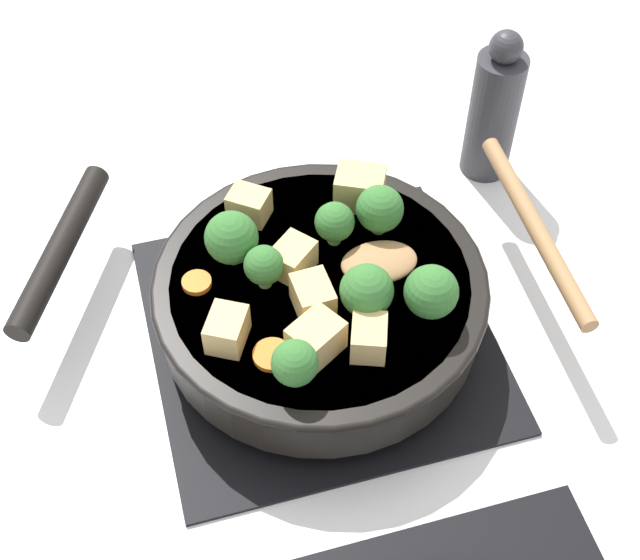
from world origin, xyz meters
name	(u,v)px	position (x,y,z in m)	size (l,w,h in m)	color
ground_plane	(320,334)	(0.00, 0.00, 0.00)	(2.40, 2.40, 0.00)	white
front_burner_grate	(320,326)	(0.00, 0.00, 0.01)	(0.31, 0.31, 0.03)	black
skillet_pan	(316,296)	(0.00, 0.00, 0.06)	(0.42, 0.35, 0.05)	black
wooden_spoon	(469,245)	(-0.14, 0.00, 0.09)	(0.19, 0.23, 0.02)	#A87A4C
tofu_cube_center_large	(227,330)	(0.09, 0.04, 0.09)	(0.04, 0.03, 0.03)	#DBB770
tofu_cube_near_handle	(369,338)	(-0.02, 0.08, 0.09)	(0.04, 0.03, 0.03)	#DBB770
tofu_cube_east_chunk	(249,205)	(0.04, -0.09, 0.09)	(0.04, 0.03, 0.03)	#DBB770
tofu_cube_west_chunk	(293,258)	(0.02, -0.02, 0.09)	(0.04, 0.03, 0.03)	#DBB770
tofu_cube_back_piece	(313,297)	(0.01, 0.03, 0.10)	(0.04, 0.03, 0.03)	#DBB770
tofu_cube_front_piece	(360,188)	(-0.06, -0.08, 0.10)	(0.04, 0.04, 0.04)	#DBB770
tofu_cube_mid_small	(316,339)	(0.02, 0.07, 0.10)	(0.04, 0.03, 0.03)	#DBB770
broccoli_floret_near_spoon	(231,238)	(0.07, -0.04, 0.11)	(0.05, 0.05, 0.05)	#709956
broccoli_floret_center_top	(295,363)	(0.05, 0.09, 0.11)	(0.04, 0.04, 0.04)	#709956
broccoli_floret_east_rim	(380,209)	(-0.07, -0.04, 0.11)	(0.04, 0.04, 0.05)	#709956
broccoli_floret_west_rim	(367,291)	(-0.03, 0.04, 0.11)	(0.05, 0.05, 0.05)	#709956
broccoli_floret_north_edge	(264,266)	(0.05, -0.01, 0.10)	(0.03, 0.03, 0.04)	#709956
broccoli_floret_south_cluster	(335,222)	(-0.02, -0.04, 0.10)	(0.04, 0.04, 0.04)	#709956
broccoli_floret_mid_floret	(431,292)	(-0.08, 0.06, 0.11)	(0.05, 0.05, 0.05)	#709956
carrot_slice_orange_thin	(272,355)	(0.06, 0.07, 0.08)	(0.03, 0.03, 0.01)	orange
carrot_slice_near_center	(197,282)	(0.10, -0.02, 0.08)	(0.03, 0.03, 0.01)	orange
pepper_mill	(494,110)	(-0.23, -0.17, 0.08)	(0.05, 0.05, 0.17)	#333338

